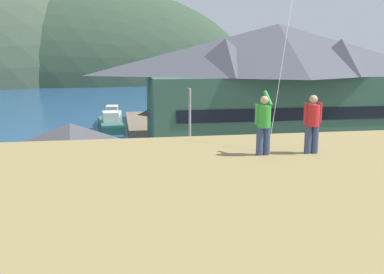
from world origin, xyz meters
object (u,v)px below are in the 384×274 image
(parked_car_front_row_silver, at_px, (219,183))
(parking_light_pole, at_px, (190,128))
(harbor_lodge, at_px, (277,82))
(person_kite_flyer, at_px, (264,123))
(person_companion, at_px, (312,122))
(moored_boat_wharfside, at_px, (113,116))
(parked_car_back_row_left, at_px, (191,226))
(wharf_dock, at_px, (140,123))
(storage_shed_near_lot, at_px, (72,173))
(parked_car_lone_by_shed, at_px, (325,177))
(parked_car_corner_spot, at_px, (376,217))
(storage_shed_waterside, at_px, (174,120))
(moored_boat_outer_mooring, at_px, (168,117))
(moored_boat_inner_slip, at_px, (110,123))

(parked_car_front_row_silver, height_order, parking_light_pole, parking_light_pole)
(harbor_lodge, distance_m, person_kite_flyer, 31.47)
(person_companion, bearing_deg, moored_boat_wharfside, 97.78)
(parked_car_back_row_left, distance_m, parking_light_pole, 11.36)
(harbor_lodge, height_order, person_companion, harbor_lodge)
(wharf_dock, height_order, moored_boat_wharfside, moored_boat_wharfside)
(storage_shed_near_lot, distance_m, parked_car_lone_by_shed, 16.37)
(parked_car_back_row_left, bearing_deg, harbor_lodge, 61.06)
(parked_car_front_row_silver, xyz_separation_m, parked_car_corner_spot, (6.68, -6.99, 0.00))
(storage_shed_near_lot, bearing_deg, storage_shed_waterside, 67.57)
(person_kite_flyer, distance_m, person_companion, 1.48)
(parked_car_lone_by_shed, distance_m, parking_light_pole, 9.82)
(parking_light_pole, height_order, person_kite_flyer, person_kite_flyer)
(moored_boat_outer_mooring, height_order, parking_light_pole, parking_light_pole)
(storage_shed_near_lot, height_order, parking_light_pole, parking_light_pole)
(moored_boat_inner_slip, bearing_deg, wharf_dock, 30.63)
(harbor_lodge, bearing_deg, moored_boat_outer_mooring, 121.10)
(moored_boat_outer_mooring, bearing_deg, storage_shed_near_lot, -105.17)
(moored_boat_inner_slip, distance_m, parked_car_lone_by_shed, 29.79)
(parked_car_front_row_silver, height_order, person_companion, person_companion)
(wharf_dock, relative_size, parked_car_back_row_left, 3.42)
(moored_boat_wharfside, bearing_deg, moored_boat_outer_mooring, -15.72)
(moored_boat_inner_slip, bearing_deg, person_companion, -80.93)
(storage_shed_near_lot, bearing_deg, wharf_dock, 80.48)
(parking_light_pole, xyz_separation_m, person_companion, (0.64, -18.89, 3.48))
(moored_boat_wharfside, height_order, parked_car_corner_spot, moored_boat_wharfside)
(moored_boat_outer_mooring, bearing_deg, moored_boat_wharfside, 164.28)
(wharf_dock, height_order, parking_light_pole, parking_light_pole)
(moored_boat_inner_slip, height_order, parked_car_corner_spot, moored_boat_inner_slip)
(harbor_lodge, height_order, parked_car_back_row_left, harbor_lodge)
(parking_light_pole, bearing_deg, moored_boat_outer_mooring, 87.15)
(storage_shed_near_lot, height_order, moored_boat_outer_mooring, storage_shed_near_lot)
(wharf_dock, relative_size, person_companion, 8.31)
(harbor_lodge, distance_m, person_companion, 31.02)
(wharf_dock, distance_m, moored_boat_outer_mooring, 3.79)
(wharf_dock, bearing_deg, harbor_lodge, -47.34)
(harbor_lodge, height_order, storage_shed_near_lot, harbor_lodge)
(storage_shed_near_lot, distance_m, person_kite_flyer, 14.30)
(moored_boat_inner_slip, height_order, person_kite_flyer, person_kite_flyer)
(parked_car_front_row_silver, bearing_deg, storage_shed_near_lot, -162.29)
(storage_shed_near_lot, xyz_separation_m, moored_boat_inner_slip, (1.64, 29.06, -2.20))
(moored_boat_wharfside, bearing_deg, parked_car_front_row_silver, -77.79)
(parked_car_back_row_left, bearing_deg, wharf_dock, 91.01)
(moored_boat_wharfside, xyz_separation_m, moored_boat_inner_slip, (-0.22, -5.32, 0.00))
(moored_boat_outer_mooring, relative_size, parked_car_lone_by_shed, 1.80)
(moored_boat_outer_mooring, xyz_separation_m, person_kite_flyer, (-2.10, -44.24, 6.69))
(moored_boat_inner_slip, bearing_deg, parked_car_corner_spot, -67.57)
(storage_shed_near_lot, xyz_separation_m, wharf_dock, (5.23, 31.18, -2.57))
(wharf_dock, distance_m, person_companion, 43.72)
(parked_car_corner_spot, height_order, parked_car_back_row_left, same)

